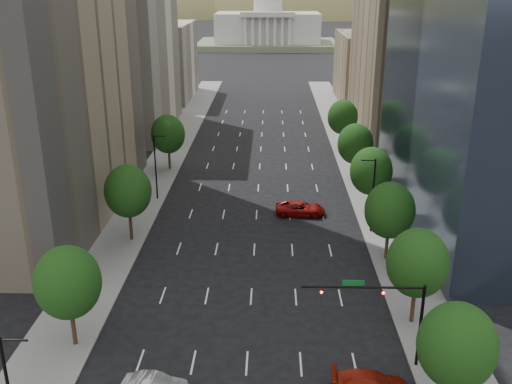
# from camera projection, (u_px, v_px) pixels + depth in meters

# --- Properties ---
(sidewalk_left) EXTENTS (6.00, 200.00, 0.15)m
(sidewalk_left) POSITION_uv_depth(u_px,v_px,m) (135.00, 213.00, 73.02)
(sidewalk_left) COLOR slate
(sidewalk_left) RESTS_ON ground
(sidewalk_right) EXTENTS (6.00, 200.00, 0.15)m
(sidewalk_right) POSITION_uv_depth(u_px,v_px,m) (380.00, 215.00, 72.26)
(sidewalk_right) COLOR slate
(sidewalk_right) RESTS_ON ground
(midrise_cream_left) EXTENTS (14.00, 30.00, 35.00)m
(midrise_cream_left) POSITION_uv_depth(u_px,v_px,m) (129.00, 39.00, 107.52)
(midrise_cream_left) COLOR beige
(midrise_cream_left) RESTS_ON ground
(filler_left) EXTENTS (14.00, 26.00, 18.00)m
(filler_left) POSITION_uv_depth(u_px,v_px,m) (163.00, 61.00, 141.41)
(filler_left) COLOR beige
(filler_left) RESTS_ON ground
(parking_tan_right) EXTENTS (14.00, 30.00, 30.00)m
(parking_tan_right) POSITION_uv_depth(u_px,v_px,m) (400.00, 55.00, 104.35)
(parking_tan_right) COLOR #8C7759
(parking_tan_right) RESTS_ON ground
(filler_right) EXTENTS (14.00, 26.00, 16.00)m
(filler_right) POSITION_uv_depth(u_px,v_px,m) (369.00, 68.00, 137.72)
(filler_right) COLOR #8C7759
(filler_right) RESTS_ON ground
(tree_right_0) EXTENTS (5.20, 5.20, 8.39)m
(tree_right_0) POSITION_uv_depth(u_px,v_px,m) (457.00, 346.00, 37.64)
(tree_right_0) COLOR #382316
(tree_right_0) RESTS_ON ground
(tree_right_1) EXTENTS (5.20, 5.20, 8.75)m
(tree_right_1) POSITION_uv_depth(u_px,v_px,m) (418.00, 263.00, 47.83)
(tree_right_1) COLOR #382316
(tree_right_1) RESTS_ON ground
(tree_right_2) EXTENTS (5.20, 5.20, 8.61)m
(tree_right_2) POSITION_uv_depth(u_px,v_px,m) (390.00, 210.00, 59.13)
(tree_right_2) COLOR #382316
(tree_right_2) RESTS_ON ground
(tree_right_3) EXTENTS (5.20, 5.20, 8.89)m
(tree_right_3) POSITION_uv_depth(u_px,v_px,m) (371.00, 171.00, 70.28)
(tree_right_3) COLOR #382316
(tree_right_3) RESTS_ON ground
(tree_right_4) EXTENTS (5.20, 5.20, 8.46)m
(tree_right_4) POSITION_uv_depth(u_px,v_px,m) (355.00, 144.00, 83.56)
(tree_right_4) COLOR #382316
(tree_right_4) RESTS_ON ground
(tree_right_5) EXTENTS (5.20, 5.20, 8.75)m
(tree_right_5) POSITION_uv_depth(u_px,v_px,m) (343.00, 117.00, 98.46)
(tree_right_5) COLOR #382316
(tree_right_5) RESTS_ON ground
(tree_left_0) EXTENTS (5.20, 5.20, 8.75)m
(tree_left_0) POSITION_uv_depth(u_px,v_px,m) (68.00, 283.00, 44.76)
(tree_left_0) COLOR #382316
(tree_left_0) RESTS_ON ground
(tree_left_1) EXTENTS (5.20, 5.20, 8.97)m
(tree_left_1) POSITION_uv_depth(u_px,v_px,m) (128.00, 191.00, 63.44)
(tree_left_1) COLOR #382316
(tree_left_1) RESTS_ON ground
(tree_left_2) EXTENTS (5.20, 5.20, 8.68)m
(tree_left_2) POSITION_uv_depth(u_px,v_px,m) (168.00, 134.00, 87.91)
(tree_left_2) COLOR #382316
(tree_left_2) RESTS_ON ground
(streetlight_rn) EXTENTS (1.70, 0.20, 9.00)m
(streetlight_rn) POSITION_uv_depth(u_px,v_px,m) (373.00, 193.00, 65.97)
(streetlight_rn) COLOR black
(streetlight_rn) RESTS_ON ground
(streetlight_ln) EXTENTS (1.70, 0.20, 9.00)m
(streetlight_ln) POSITION_uv_depth(u_px,v_px,m) (156.00, 165.00, 76.00)
(streetlight_ln) COLOR black
(streetlight_ln) RESTS_ON ground
(traffic_signal) EXTENTS (9.12, 0.40, 7.38)m
(traffic_signal) POSITION_uv_depth(u_px,v_px,m) (389.00, 307.00, 42.49)
(traffic_signal) COLOR black
(traffic_signal) RESTS_ON ground
(capitol) EXTENTS (60.00, 40.00, 35.20)m
(capitol) POSITION_uv_depth(u_px,v_px,m) (268.00, 27.00, 247.55)
(capitol) COLOR #596647
(capitol) RESTS_ON ground
(foothills) EXTENTS (720.00, 413.00, 263.00)m
(foothills) POSITION_uv_depth(u_px,v_px,m) (303.00, 47.00, 590.63)
(foothills) COLOR olive
(foothills) RESTS_ON ground
(car_red_near) EXTENTS (5.87, 2.84, 1.65)m
(car_red_near) POSITION_uv_depth(u_px,v_px,m) (371.00, 384.00, 41.00)
(car_red_near) COLOR maroon
(car_red_near) RESTS_ON ground
(car_red_far) EXTENTS (6.27, 3.00, 1.72)m
(car_red_far) POSITION_uv_depth(u_px,v_px,m) (300.00, 208.00, 72.30)
(car_red_far) COLOR maroon
(car_red_far) RESTS_ON ground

